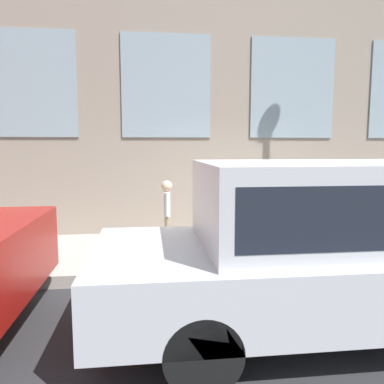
% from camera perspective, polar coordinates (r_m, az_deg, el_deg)
% --- Properties ---
extents(ground_plane, '(80.00, 80.00, 0.00)m').
position_cam_1_polar(ground_plane, '(5.66, 11.11, -13.05)').
color(ground_plane, '#2D2D30').
extents(sidewalk, '(2.48, 60.00, 0.18)m').
position_cam_1_polar(sidewalk, '(6.77, 7.88, -8.86)').
color(sidewalk, '#B2ADA3').
rests_on(sidewalk, ground_plane).
extents(fire_hydrant, '(0.34, 0.45, 0.86)m').
position_cam_1_polar(fire_hydrant, '(5.98, 4.10, -5.65)').
color(fire_hydrant, '#2D7260').
rests_on(fire_hydrant, sidewalk).
extents(person, '(0.29, 0.19, 1.18)m').
position_cam_1_polar(person, '(6.36, -3.83, -2.45)').
color(person, '#998466').
rests_on(person, sidewalk).
extents(parked_truck_silver_near, '(1.92, 5.03, 1.77)m').
position_cam_1_polar(parked_truck_silver_near, '(4.22, 22.36, -6.26)').
color(parked_truck_silver_near, black).
rests_on(parked_truck_silver_near, ground_plane).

